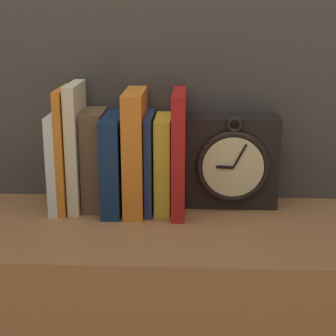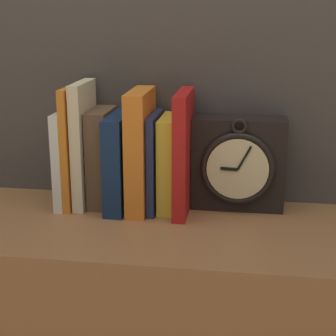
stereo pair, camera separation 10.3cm
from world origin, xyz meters
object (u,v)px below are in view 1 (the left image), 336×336
object	(u,v)px
book_slot1_orange	(66,149)
book_slot5_orange	(135,152)
book_slot0_white	(58,161)
book_slot6_navy	(150,162)
clock	(232,162)
book_slot3_brown	(95,159)
book_slot2_cream	(77,147)
book_slot4_navy	(114,163)
book_slot7_yellow	(163,163)
book_slot8_red	(179,152)

from	to	relation	value
book_slot1_orange	book_slot5_orange	distance (m)	0.14
book_slot0_white	book_slot6_navy	size ratio (longest dim) A/B	1.01
clock	book_slot3_brown	size ratio (longest dim) A/B	0.97
book_slot0_white	book_slot3_brown	bearing A→B (deg)	8.03
book_slot2_cream	book_slot6_navy	xyz separation A→B (m)	(0.15, -0.00, -0.03)
book_slot1_orange	book_slot6_navy	world-z (taller)	book_slot1_orange
book_slot0_white	book_slot4_navy	world-z (taller)	book_slot0_white
book_slot7_yellow	book_slot5_orange	bearing A→B (deg)	-168.03
book_slot6_navy	book_slot7_yellow	distance (m)	0.03
book_slot4_navy	book_slot5_orange	xyz separation A→B (m)	(0.04, 0.00, 0.02)
book_slot4_navy	book_slot2_cream	bearing A→B (deg)	171.85
book_slot5_orange	book_slot6_navy	xyz separation A→B (m)	(0.03, 0.01, -0.02)
book_slot1_orange	book_slot6_navy	bearing A→B (deg)	-0.08
book_slot8_red	book_slot6_navy	bearing A→B (deg)	171.04
book_slot2_cream	book_slot5_orange	xyz separation A→B (m)	(0.12, -0.01, -0.01)
book_slot7_yellow	book_slot4_navy	bearing A→B (deg)	-172.71
book_slot1_orange	book_slot8_red	size ratio (longest dim) A/B	1.01
book_slot6_navy	book_slot3_brown	bearing A→B (deg)	174.94
book_slot1_orange	book_slot4_navy	xyz separation A→B (m)	(0.10, -0.01, -0.03)
book_slot1_orange	book_slot7_yellow	world-z (taller)	book_slot1_orange
book_slot5_orange	book_slot8_red	size ratio (longest dim) A/B	1.00
book_slot0_white	book_slot1_orange	bearing A→B (deg)	2.23
book_slot0_white	book_slot8_red	bearing A→B (deg)	-2.05
book_slot2_cream	book_slot4_navy	bearing A→B (deg)	-8.15
book_slot7_yellow	book_slot8_red	size ratio (longest dim) A/B	0.78
book_slot4_navy	book_slot8_red	bearing A→B (deg)	-0.79
book_slot1_orange	book_slot7_yellow	bearing A→B (deg)	1.46
book_slot5_orange	book_slot3_brown	bearing A→B (deg)	169.00
clock	book_slot7_yellow	world-z (taller)	clock
book_slot0_white	book_slot2_cream	xyz separation A→B (m)	(0.04, 0.00, 0.03)
book_slot7_yellow	book_slot8_red	xyz separation A→B (m)	(0.03, -0.01, 0.03)
book_slot8_red	book_slot1_orange	bearing A→B (deg)	177.63
book_slot0_white	book_slot3_brown	xyz separation A→B (m)	(0.07, 0.01, 0.00)
book_slot0_white	book_slot8_red	distance (m)	0.25
book_slot0_white	book_slot5_orange	xyz separation A→B (m)	(0.16, -0.01, 0.02)
book_slot1_orange	book_slot3_brown	xyz separation A→B (m)	(0.06, 0.01, -0.02)
book_slot4_navy	book_slot6_navy	world-z (taller)	book_slot6_navy
clock	book_slot3_brown	xyz separation A→B (m)	(-0.28, -0.02, 0.01)
book_slot5_orange	book_slot7_yellow	world-z (taller)	book_slot5_orange
book_slot0_white	book_slot5_orange	size ratio (longest dim) A/B	0.81
book_slot2_cream	book_slot3_brown	xyz separation A→B (m)	(0.04, 0.01, -0.03)
book_slot2_cream	book_slot8_red	size ratio (longest dim) A/B	1.05
book_slot2_cream	book_slot3_brown	bearing A→B (deg)	10.63
book_slot1_orange	book_slot7_yellow	distance (m)	0.20
book_slot6_navy	book_slot8_red	world-z (taller)	book_slot8_red
book_slot0_white	book_slot7_yellow	bearing A→B (deg)	1.52
book_slot5_orange	book_slot6_navy	world-z (taller)	book_slot5_orange
book_slot7_yellow	clock	bearing A→B (deg)	8.57
book_slot1_orange	book_slot7_yellow	xyz separation A→B (m)	(0.20, 0.01, -0.03)
book_slot1_orange	book_slot5_orange	bearing A→B (deg)	-2.69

